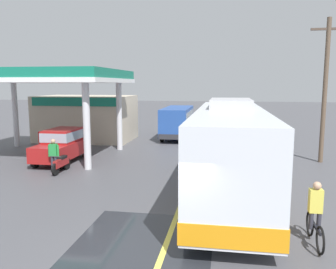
{
  "coord_description": "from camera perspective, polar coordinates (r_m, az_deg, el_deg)",
  "views": [
    {
      "loc": [
        1.47,
        -8.05,
        4.27
      ],
      "look_at": [
        -1.5,
        10.0,
        1.6
      ],
      "focal_mm": 36.87,
      "sensor_mm": 36.0,
      "label": 1
    }
  ],
  "objects": [
    {
      "name": "utility_pole_roadside",
      "position": [
        20.48,
        24.53,
        6.95
      ],
      "size": [
        1.8,
        0.24,
        7.74
      ],
      "color": "brown",
      "rests_on": "ground"
    },
    {
      "name": "pedestrian_near_pump",
      "position": [
        17.63,
        -18.37,
        -3.04
      ],
      "size": [
        0.55,
        0.22,
        1.66
      ],
      "color": "#33333F",
      "rests_on": "ground"
    },
    {
      "name": "coach_bus_main",
      "position": [
        13.36,
        10.19,
        -2.83
      ],
      "size": [
        2.6,
        11.04,
        3.69
      ],
      "color": "silver",
      "rests_on": "ground"
    },
    {
      "name": "cyclist_on_shoulder",
      "position": [
        10.27,
        23.17,
        -12.23
      ],
      "size": [
        0.34,
        1.82,
        1.72
      ],
      "color": "black",
      "rests_on": "ground"
    },
    {
      "name": "lane_divider_stripe",
      "position": [
        23.48,
        5.61,
        -2.2
      ],
      "size": [
        0.16,
        50.0,
        0.01
      ],
      "primitive_type": "cube",
      "color": "#D8CC4C",
      "rests_on": "ground"
    },
    {
      "name": "motorcycle_parked_forecourt",
      "position": [
        17.65,
        -17.22,
        -4.59
      ],
      "size": [
        0.55,
        1.8,
        0.92
      ],
      "color": "black",
      "rests_on": "ground"
    },
    {
      "name": "ground",
      "position": [
        28.41,
        6.27,
        -0.39
      ],
      "size": [
        120.0,
        120.0,
        0.0
      ],
      "primitive_type": "plane",
      "color": "#4C4C51"
    },
    {
      "name": "wet_puddle_patch",
      "position": [
        9.1,
        -5.4,
        -19.7
      ],
      "size": [
        3.72,
        5.97,
        0.01
      ],
      "primitive_type": "cube",
      "color": "#26282D",
      "rests_on": "ground"
    },
    {
      "name": "car_at_pump",
      "position": [
        19.98,
        -17.06,
        -1.44
      ],
      "size": [
        1.7,
        4.2,
        1.82
      ],
      "color": "maroon",
      "rests_on": "ground"
    },
    {
      "name": "minibus_opposing_lane",
      "position": [
        27.49,
        1.55,
        2.46
      ],
      "size": [
        2.04,
        6.13,
        2.44
      ],
      "color": "#264C9E",
      "rests_on": "ground"
    },
    {
      "name": "gas_station_roadside",
      "position": [
        25.4,
        -15.09,
        4.31
      ],
      "size": [
        9.1,
        11.95,
        5.1
      ],
      "color": "#147259",
      "rests_on": "ground"
    }
  ]
}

